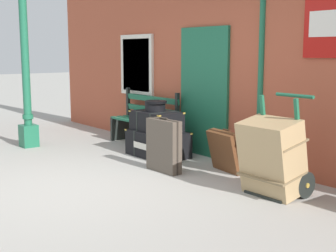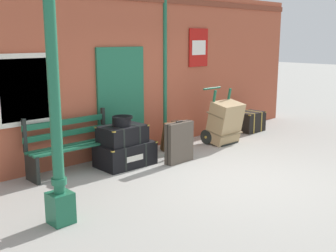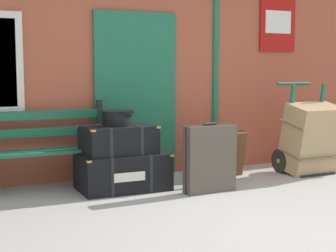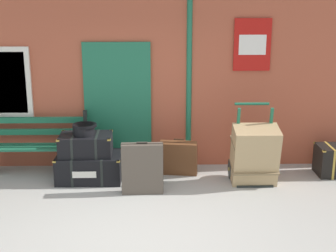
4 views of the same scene
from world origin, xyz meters
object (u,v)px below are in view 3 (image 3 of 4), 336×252
(large_brown_trunk, at_px, (312,138))
(suitcase_caramel, at_px, (222,153))
(steamer_trunk_middle, at_px, (118,140))
(porters_trolley, at_px, (303,152))
(platform_bench, at_px, (39,152))
(round_hatbox, at_px, (117,117))
(steamer_trunk_base, at_px, (123,171))
(suitcase_slate, at_px, (210,159))

(large_brown_trunk, distance_m, suitcase_caramel, 1.21)
(steamer_trunk_middle, bearing_deg, large_brown_trunk, -5.30)
(large_brown_trunk, bearing_deg, porters_trolley, 90.00)
(large_brown_trunk, relative_size, suitcase_caramel, 1.53)
(platform_bench, relative_size, round_hatbox, 4.33)
(steamer_trunk_base, bearing_deg, large_brown_trunk, -5.25)
(steamer_trunk_base, bearing_deg, porters_trolley, -1.37)
(large_brown_trunk, distance_m, suitcase_slate, 1.73)
(round_hatbox, distance_m, porters_trolley, 2.67)
(platform_bench, distance_m, steamer_trunk_middle, 0.91)
(steamer_trunk_base, xyz_separation_m, suitcase_caramel, (1.41, 0.14, 0.09))
(porters_trolley, xyz_separation_m, large_brown_trunk, (0.00, -0.17, 0.20))
(steamer_trunk_base, height_order, suitcase_slate, suitcase_slate)
(porters_trolley, distance_m, suitcase_caramel, 1.16)
(platform_bench, bearing_deg, large_brown_trunk, -9.89)
(porters_trolley, height_order, suitcase_slate, porters_trolley)
(large_brown_trunk, height_order, suitcase_slate, large_brown_trunk)
(porters_trolley, bearing_deg, suitcase_caramel, 170.06)
(steamer_trunk_middle, xyz_separation_m, round_hatbox, (-0.02, -0.01, 0.26))
(platform_bench, height_order, steamer_trunk_middle, platform_bench)
(platform_bench, xyz_separation_m, steamer_trunk_middle, (0.83, -0.36, 0.14))
(porters_trolley, bearing_deg, steamer_trunk_base, 178.63)
(porters_trolley, relative_size, suitcase_caramel, 1.95)
(steamer_trunk_base, xyz_separation_m, large_brown_trunk, (2.55, -0.23, 0.26))
(steamer_trunk_base, height_order, round_hatbox, round_hatbox)
(steamer_trunk_middle, distance_m, large_brown_trunk, 2.61)
(porters_trolley, height_order, large_brown_trunk, porters_trolley)
(steamer_trunk_base, relative_size, suitcase_caramel, 1.65)
(round_hatbox, distance_m, large_brown_trunk, 2.64)
(suitcase_caramel, distance_m, suitcase_slate, 0.88)
(steamer_trunk_middle, distance_m, suitcase_caramel, 1.49)
(steamer_trunk_base, bearing_deg, suitcase_caramel, 5.61)
(steamer_trunk_base, xyz_separation_m, round_hatbox, (-0.06, -0.01, 0.63))
(platform_bench, height_order, steamer_trunk_base, platform_bench)
(steamer_trunk_base, bearing_deg, steamer_trunk_middle, 171.98)
(platform_bench, relative_size, steamer_trunk_middle, 1.95)
(platform_bench, distance_m, steamer_trunk_base, 0.97)
(steamer_trunk_base, distance_m, round_hatbox, 0.63)
(round_hatbox, relative_size, suitcase_caramel, 0.60)
(platform_bench, relative_size, steamer_trunk_base, 1.57)
(steamer_trunk_base, relative_size, large_brown_trunk, 1.07)
(steamer_trunk_middle, bearing_deg, steamer_trunk_base, -8.02)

